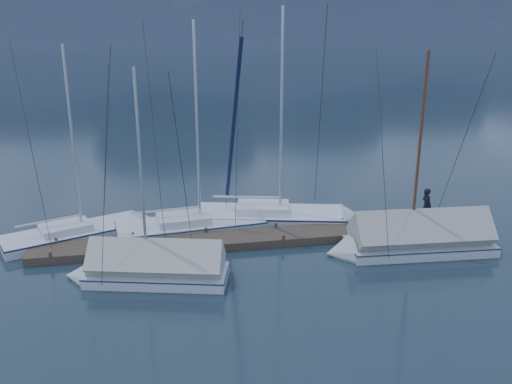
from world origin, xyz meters
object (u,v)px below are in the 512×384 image
sailboat_covered_far (144,270)px  sailboat_open_mid (212,225)px  person (426,206)px  sailboat_open_right (292,218)px  sailboat_covered_near (407,242)px  sailboat_open_left (93,231)px

sailboat_covered_far → sailboat_open_mid: bearing=57.2°
person → sailboat_open_mid: bearing=72.8°
sailboat_open_right → sailboat_covered_near: sailboat_open_right is taller
sailboat_covered_near → sailboat_covered_far: 10.26m
sailboat_open_right → sailboat_covered_far: (-6.58, -4.71, 0.22)m
sailboat_covered_far → sailboat_open_right: bearing=35.6°
sailboat_open_left → sailboat_open_right: sailboat_open_right is taller
sailboat_covered_near → person: bearing=48.3°
sailboat_covered_near → sailboat_covered_far: size_ratio=1.06×
sailboat_open_right → person: bearing=-21.3°
sailboat_open_mid → person: 9.38m
sailboat_open_left → sailboat_open_right: size_ratio=0.85×
sailboat_open_left → sailboat_open_mid: sailboat_open_mid is taller
sailboat_open_mid → person: bearing=-11.7°
sailboat_open_left → sailboat_open_right: bearing=-0.5°
sailboat_open_mid → person: size_ratio=6.10×
sailboat_open_right → sailboat_covered_near: bearing=-48.3°
sailboat_open_right → sailboat_covered_far: size_ratio=1.27×
sailboat_covered_near → person: (1.78, 2.00, 0.71)m
sailboat_covered_near → sailboat_open_left: bearing=161.4°
sailboat_open_left → sailboat_open_right: (8.79, -0.08, 0.03)m
person → sailboat_covered_near: bearing=132.8°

